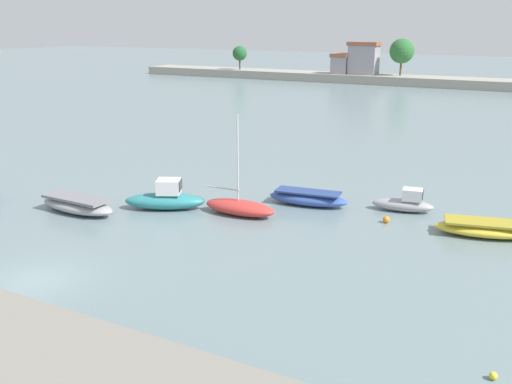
{
  "coord_description": "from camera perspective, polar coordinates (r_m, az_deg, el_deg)",
  "views": [
    {
      "loc": [
        19.89,
        -16.04,
        11.02
      ],
      "look_at": [
        3.85,
        13.64,
        1.15
      ],
      "focal_mm": 40.72,
      "sensor_mm": 36.0,
      "label": 1
    }
  ],
  "objects": [
    {
      "name": "moored_boat_4",
      "position": [
        36.49,
        5.13,
        -0.62
      ],
      "size": [
        5.21,
        2.23,
        0.91
      ],
      "rotation": [
        0.0,
        0.0,
        0.13
      ],
      "color": "#3856A8",
      "rests_on": "ground"
    },
    {
      "name": "mooring_buoy_0",
      "position": [
        20.94,
        22.28,
        -16.37
      ],
      "size": [
        0.28,
        0.28,
        0.28
      ],
      "primitive_type": "sphere",
      "color": "yellow",
      "rests_on": "ground"
    },
    {
      "name": "moored_boat_2",
      "position": [
        35.98,
        -8.87,
        -0.65
      ],
      "size": [
        5.15,
        3.72,
        1.87
      ],
      "rotation": [
        0.0,
        0.0,
        0.47
      ],
      "color": "teal",
      "rests_on": "ground"
    },
    {
      "name": "ground_plane",
      "position": [
        27.83,
        -21.0,
        -8.18
      ],
      "size": [
        400.0,
        400.0,
        0.0
      ],
      "primitive_type": "plane",
      "color": "slate"
    },
    {
      "name": "mooring_buoy_1",
      "position": [
        34.03,
        12.67,
        -2.65
      ],
      "size": [
        0.4,
        0.4,
        0.4
      ],
      "primitive_type": "sphere",
      "color": "orange",
      "rests_on": "ground"
    },
    {
      "name": "moored_boat_5",
      "position": [
        36.26,
        14.39,
        -1.06
      ],
      "size": [
        3.82,
        1.79,
        1.44
      ],
      "rotation": [
        0.0,
        0.0,
        0.16
      ],
      "color": "#9E9EA3",
      "rests_on": "ground"
    },
    {
      "name": "moored_boat_3",
      "position": [
        34.57,
        -1.62,
        -1.49
      ],
      "size": [
        4.58,
        1.81,
        5.99
      ],
      "rotation": [
        0.0,
        0.0,
        0.02
      ],
      "color": "#C63833",
      "rests_on": "ground"
    },
    {
      "name": "moored_boat_6",
      "position": [
        33.48,
        21.54,
        -3.38
      ],
      "size": [
        5.48,
        3.04,
        0.83
      ],
      "rotation": [
        0.0,
        0.0,
        0.23
      ],
      "color": "yellow",
      "rests_on": "ground"
    },
    {
      "name": "moored_boat_1",
      "position": [
        36.6,
        -17.14,
        -1.21
      ],
      "size": [
        5.5,
        2.08,
        0.97
      ],
      "rotation": [
        0.0,
        0.0,
        -0.03
      ],
      "color": "#9E9EA3",
      "rests_on": "ground"
    },
    {
      "name": "distant_shoreline",
      "position": [
        109.59,
        21.39,
        10.52
      ],
      "size": [
        128.26,
        7.94,
        8.27
      ],
      "color": "#9E998C",
      "rests_on": "ground"
    }
  ]
}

